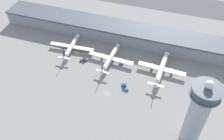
% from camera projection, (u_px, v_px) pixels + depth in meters
% --- Properties ---
extents(ground_plane, '(1000.00, 1000.00, 0.00)m').
position_uv_depth(ground_plane, '(107.00, 93.00, 192.09)').
color(ground_plane, gray).
extents(terminal_building, '(255.99, 25.00, 14.00)m').
position_uv_depth(terminal_building, '(131.00, 34.00, 234.66)').
color(terminal_building, '#9399A3').
rests_on(terminal_building, ground).
extents(control_tower, '(17.21, 17.21, 54.11)m').
position_uv_depth(control_tower, '(198.00, 113.00, 145.91)').
color(control_tower, '#ADB2BC').
rests_on(control_tower, ground).
extents(airplane_gate_alpha, '(41.76, 34.86, 12.82)m').
position_uv_depth(airplane_gate_alpha, '(71.00, 47.00, 225.85)').
color(airplane_gate_alpha, white).
rests_on(airplane_gate_alpha, ground).
extents(airplane_gate_bravo, '(40.59, 37.85, 13.10)m').
position_uv_depth(airplane_gate_bravo, '(111.00, 58.00, 214.37)').
color(airplane_gate_bravo, silver).
rests_on(airplane_gate_bravo, ground).
extents(airplane_gate_charlie, '(39.90, 40.78, 14.12)m').
position_uv_depth(airplane_gate_charlie, '(161.00, 69.00, 204.67)').
color(airplane_gate_charlie, white).
rests_on(airplane_gate_charlie, ground).
extents(service_truck_catering, '(3.59, 8.55, 2.54)m').
position_uv_depth(service_truck_catering, '(123.00, 61.00, 217.12)').
color(service_truck_catering, black).
rests_on(service_truck_catering, ground).
extents(service_truck_fuel, '(6.98, 7.34, 2.97)m').
position_uv_depth(service_truck_fuel, '(125.00, 87.00, 195.53)').
color(service_truck_fuel, black).
rests_on(service_truck_fuel, ground).
extents(service_truck_baggage, '(6.74, 4.74, 2.61)m').
position_uv_depth(service_truck_baggage, '(84.00, 60.00, 217.93)').
color(service_truck_baggage, black).
rests_on(service_truck_baggage, ground).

